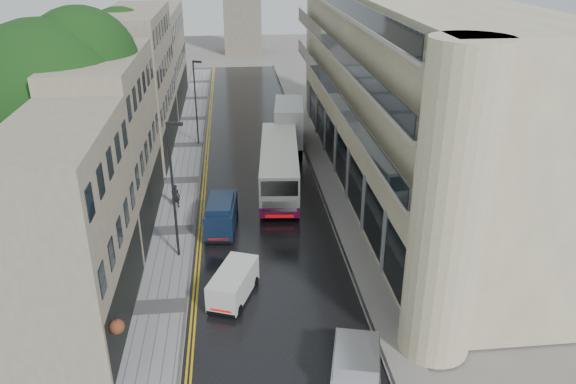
{
  "coord_description": "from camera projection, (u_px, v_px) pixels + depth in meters",
  "views": [
    {
      "loc": [
        -1.78,
        -13.46,
        17.36
      ],
      "look_at": [
        1.46,
        18.0,
        3.03
      ],
      "focal_mm": 35.0,
      "sensor_mm": 36.0,
      "label": 1
    }
  ],
  "objects": [
    {
      "name": "tree_far",
      "position": [
        103.0,
        88.0,
        45.72
      ],
      "size": [
        9.24,
        9.24,
        12.46
      ],
      "primitive_type": null,
      "color": "black",
      "rests_on": "ground"
    },
    {
      "name": "navy_van",
      "position": [
        205.0,
        225.0,
        34.75
      ],
      "size": [
        2.2,
        4.62,
        2.28
      ],
      "primitive_type": null,
      "rotation": [
        0.0,
        0.0,
        -0.09
      ],
      "color": "black",
      "rests_on": "road"
    },
    {
      "name": "lamp_post_far",
      "position": [
        196.0,
        103.0,
        50.2
      ],
      "size": [
        0.86,
        0.49,
        7.54
      ],
      "primitive_type": null,
      "rotation": [
        0.0,
        0.0,
        -0.39
      ],
      "color": "black",
      "rests_on": "left_sidewalk"
    },
    {
      "name": "white_van",
      "position": [
        211.0,
        296.0,
        28.35
      ],
      "size": [
        2.86,
        4.09,
        1.7
      ],
      "primitive_type": null,
      "rotation": [
        0.0,
        0.0,
        -0.37
      ],
      "color": "silver",
      "rests_on": "road"
    },
    {
      "name": "left_sidewalk",
      "position": [
        183.0,
        181.0,
        43.87
      ],
      "size": [
        2.7,
        85.0,
        0.12
      ],
      "primitive_type": "cube",
      "color": "gray",
      "rests_on": "ground"
    },
    {
      "name": "white_lorry",
      "position": [
        276.0,
        130.0,
        48.79
      ],
      "size": [
        3.26,
        8.3,
        4.25
      ],
      "primitive_type": null,
      "rotation": [
        0.0,
        0.0,
        -0.1
      ],
      "color": "silver",
      "rests_on": "road"
    },
    {
      "name": "old_shop_row",
      "position": [
        132.0,
        99.0,
        43.35
      ],
      "size": [
        4.5,
        56.0,
        12.0
      ],
      "primitive_type": null,
      "color": "gray",
      "rests_on": "ground"
    },
    {
      "name": "tree_near",
      "position": [
        53.0,
        129.0,
        33.61
      ],
      "size": [
        10.56,
        10.56,
        13.89
      ],
      "primitive_type": null,
      "color": "black",
      "rests_on": "ground"
    },
    {
      "name": "cream_bus",
      "position": [
        262.0,
        185.0,
        39.21
      ],
      "size": [
        3.72,
        12.09,
        3.25
      ],
      "primitive_type": null,
      "rotation": [
        0.0,
        0.0,
        -0.09
      ],
      "color": "white",
      "rests_on": "road"
    },
    {
      "name": "road",
      "position": [
        257.0,
        178.0,
        44.44
      ],
      "size": [
        9.0,
        85.0,
        0.02
      ],
      "primitive_type": "cube",
      "color": "black",
      "rests_on": "ground"
    },
    {
      "name": "modern_block",
      "position": [
        396.0,
        93.0,
        41.16
      ],
      "size": [
        8.0,
        40.0,
        14.0
      ],
      "primitive_type": null,
      "color": "beige",
      "rests_on": "ground"
    },
    {
      "name": "right_sidewalk",
      "position": [
        325.0,
        175.0,
        44.92
      ],
      "size": [
        1.8,
        85.0,
        0.12
      ],
      "primitive_type": "cube",
      "color": "slate",
      "rests_on": "ground"
    },
    {
      "name": "pedestrian",
      "position": [
        176.0,
        196.0,
        39.14
      ],
      "size": [
        0.72,
        0.59,
        1.69
      ],
      "primitive_type": "imported",
      "rotation": [
        0.0,
        0.0,
        2.8
      ],
      "color": "black",
      "rests_on": "left_sidewalk"
    },
    {
      "name": "lamp_post_near",
      "position": [
        173.0,
        192.0,
        31.8
      ],
      "size": [
        0.95,
        0.4,
        8.21
      ],
      "primitive_type": null,
      "rotation": [
        0.0,
        0.0,
        -0.22
      ],
      "color": "black",
      "rests_on": "left_sidewalk"
    }
  ]
}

